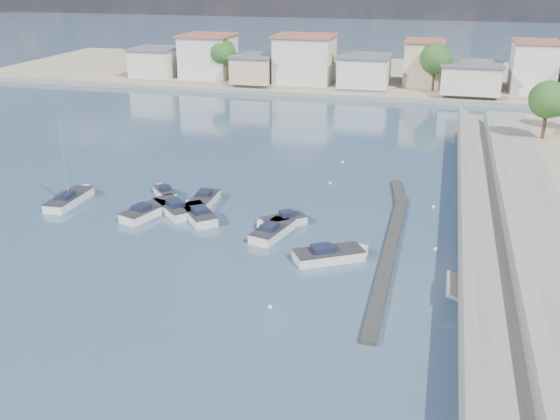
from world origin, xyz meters
name	(u,v)px	position (x,y,z in m)	size (l,w,h in m)	color
ground	(356,148)	(0.00, 40.00, 0.00)	(400.00, 400.00, 0.00)	#334B67
seawall_walkway	(541,245)	(18.50, 13.00, 0.90)	(5.00, 90.00, 1.80)	slate
breakwater	(391,240)	(6.90, 12.69, 0.17)	(2.00, 31.02, 0.35)	black
far_shore_land	(394,76)	(0.00, 92.00, 0.70)	(160.00, 40.00, 1.40)	gray
far_shore_quay	(383,98)	(0.00, 71.00, 0.40)	(160.00, 2.50, 0.80)	slate
far_town	(451,68)	(10.71, 76.92, 4.93)	(113.01, 12.80, 8.35)	beige
shore_trees	(436,67)	(8.34, 68.11, 6.22)	(74.56, 38.32, 7.92)	#38281E
motorboat_a	(197,214)	(-10.56, 13.42, 0.38)	(4.78, 5.16, 1.48)	silver
motorboat_b	(274,231)	(-2.86, 11.48, 0.38)	(3.05, 5.43, 1.48)	silver
motorboat_c	(172,207)	(-13.45, 14.36, 0.38)	(5.38, 5.16, 1.48)	silver
motorboat_d	(281,222)	(-2.78, 13.55, 0.38)	(4.11, 3.83, 1.48)	silver
motorboat_e	(148,211)	(-15.15, 12.83, 0.38)	(3.37, 5.61, 1.48)	silver
motorboat_f	(164,193)	(-15.80, 17.78, 0.38)	(3.34, 3.51, 1.48)	silver
motorboat_g	(202,202)	(-11.24, 16.34, 0.38)	(2.06, 5.56, 1.48)	silver
motorboat_h	(332,255)	(2.78, 8.08, 0.38)	(5.69, 4.58, 1.48)	silver
sailboat	(71,199)	(-23.80, 13.95, 0.41)	(2.10, 6.55, 9.00)	silver
mooring_buoys	(367,220)	(4.36, 16.76, 0.05)	(11.49, 34.17, 0.32)	white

